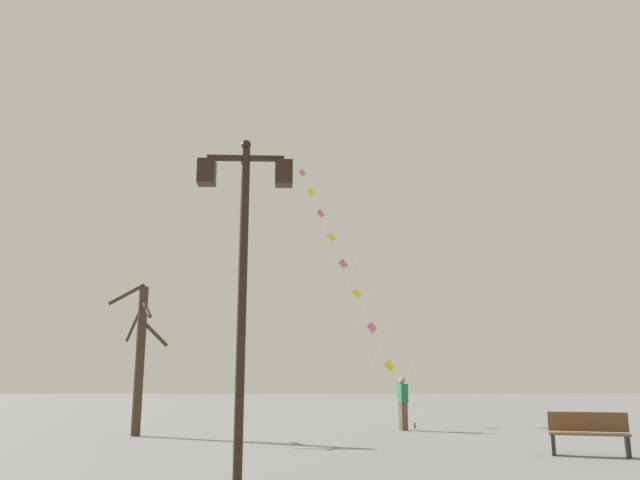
{
  "coord_description": "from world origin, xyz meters",
  "views": [
    {
      "loc": [
        -0.76,
        -1.52,
        1.48
      ],
      "look_at": [
        0.35,
        23.91,
        7.22
      ],
      "focal_mm": 35.89,
      "sensor_mm": 36.0,
      "label": 1
    }
  ],
  "objects": [
    {
      "name": "kite_flyer",
      "position": [
        2.9,
        19.97,
        0.9
      ],
      "size": [
        0.31,
        0.63,
        1.71
      ],
      "rotation": [
        0.0,
        0.0,
        1.78
      ],
      "color": "brown",
      "rests_on": "ground_plane"
    },
    {
      "name": "kite_train",
      "position": [
        1.5,
        27.13,
        6.95
      ],
      "size": [
        3.97,
        11.79,
        13.3
      ],
      "color": "brown",
      "rests_on": "ground_plane"
    },
    {
      "name": "bare_tree",
      "position": [
        -5.28,
        17.97,
        2.38
      ],
      "size": [
        1.8,
        1.95,
        4.47
      ],
      "color": "#423323",
      "rests_on": "ground_plane"
    },
    {
      "name": "park_bench",
      "position": [
        5.52,
        12.26,
        0.45
      ],
      "size": [
        1.65,
        1.01,
        0.89
      ],
      "rotation": [
        0.0,
        0.0,
        -0.38
      ],
      "color": "brown",
      "rests_on": "ground_plane"
    },
    {
      "name": "ground_plane",
      "position": [
        0.0,
        20.0,
        0.0
      ],
      "size": [
        160.0,
        160.0,
        0.0
      ],
      "primitive_type": "plane",
      "color": "gray"
    },
    {
      "name": "twin_lantern_lamp_post",
      "position": [
        -1.53,
        8.29,
        3.68
      ],
      "size": [
        1.52,
        0.28,
        5.35
      ],
      "color": "black",
      "rests_on": "ground_plane"
    }
  ]
}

